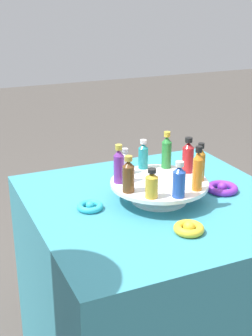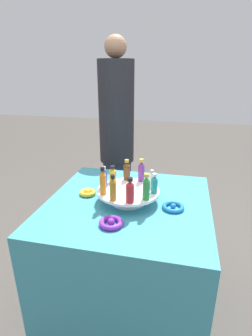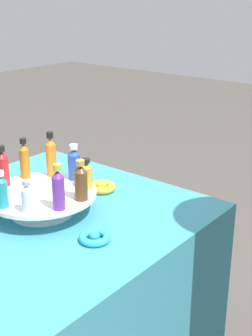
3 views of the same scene
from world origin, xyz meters
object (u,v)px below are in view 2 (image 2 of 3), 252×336
(ribbon_bow_teal, at_px, (141,182))
(person_figure, at_px, (117,144))
(bottle_purple, at_px, (141,171))
(bottle_red, at_px, (130,191))
(bottle_brown, at_px, (127,170))
(bottle_teal, at_px, (154,184))
(bottle_blue, at_px, (104,178))
(bottle_orange, at_px, (103,182))
(bottle_gold, at_px, (113,174))
(ribbon_bow_purple, at_px, (111,223))
(bottle_green, at_px, (146,188))
(display_stand, at_px, (128,193))
(bottle_amber, at_px, (113,189))
(bottle_clear, at_px, (152,179))
(ribbon_bow_gold, at_px, (88,192))
(ribbon_bow_blue, at_px, (173,207))

(ribbon_bow_teal, bearing_deg, person_figure, 27.06)
(bottle_purple, bearing_deg, bottle_red, 177.75)
(bottle_brown, bearing_deg, bottle_teal, -128.25)
(bottle_blue, bearing_deg, bottle_orange, -164.25)
(bottle_purple, height_order, bottle_gold, bottle_purple)
(bottle_teal, distance_m, ribbon_bow_purple, 0.29)
(bottle_green, height_order, ribbon_bow_teal, bottle_green)
(bottle_purple, relative_size, bottle_blue, 1.14)
(bottle_green, bearing_deg, display_stand, 51.75)
(bottle_amber, bearing_deg, bottle_blue, 33.75)
(bottle_teal, bearing_deg, ribbon_bow_purple, 145.16)
(ribbon_bow_teal, bearing_deg, bottle_amber, 168.59)
(ribbon_bow_teal, bearing_deg, bottle_orange, 156.02)
(bottle_green, bearing_deg, ribbon_bow_teal, 13.86)
(bottle_green, relative_size, bottle_clear, 1.46)
(ribbon_bow_purple, relative_size, ribbon_bow_gold, 1.22)
(ribbon_bow_blue, distance_m, ribbon_bow_teal, 0.32)
(bottle_red, height_order, ribbon_bow_teal, bottle_red)
(bottle_brown, relative_size, bottle_teal, 1.13)
(bottle_brown, height_order, ribbon_bow_purple, bottle_brown)
(ribbon_bow_blue, bearing_deg, bottle_purple, 51.20)
(bottle_gold, bearing_deg, ribbon_bow_teal, -40.78)
(bottle_red, relative_size, bottle_teal, 1.19)
(bottle_orange, height_order, bottle_amber, bottle_orange)
(bottle_green, height_order, ribbon_bow_purple, bottle_green)
(bottle_blue, height_order, ribbon_bow_blue, bottle_blue)
(bottle_blue, relative_size, ribbon_bow_teal, 1.34)
(ribbon_bow_teal, relative_size, person_figure, 0.05)
(ribbon_bow_purple, bearing_deg, ribbon_bow_teal, -6.44)
(ribbon_bow_gold, distance_m, person_figure, 0.78)
(bottle_red, distance_m, ribbon_bow_teal, 0.37)
(bottle_blue, distance_m, person_figure, 0.81)
(ribbon_bow_gold, bearing_deg, bottle_purple, -70.65)
(bottle_purple, height_order, bottle_clear, bottle_purple)
(display_stand, relative_size, ribbon_bow_gold, 3.61)
(bottle_purple, relative_size, bottle_amber, 1.00)
(bottle_orange, xyz_separation_m, ribbon_bow_teal, (0.30, -0.13, -0.12))
(bottle_purple, xyz_separation_m, bottle_blue, (-0.12, 0.17, -0.01))
(ribbon_bow_teal, bearing_deg, bottle_brown, 149.48)
(ribbon_bow_purple, bearing_deg, bottle_brown, 1.53)
(ribbon_bow_blue, bearing_deg, bottle_brown, 60.25)
(bottle_blue, distance_m, bottle_teal, 0.26)
(display_stand, bearing_deg, bottle_blue, 87.75)
(bottle_brown, relative_size, ribbon_bow_teal, 1.39)
(bottle_gold, distance_m, bottle_teal, 0.24)
(bottle_brown, relative_size, ribbon_bow_blue, 1.08)
(bottle_blue, height_order, bottle_teal, bottle_blue)
(bottle_brown, relative_size, bottle_orange, 0.82)
(bottle_brown, bearing_deg, ribbon_bow_gold, 117.17)
(bottle_blue, relative_size, bottle_green, 0.86)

